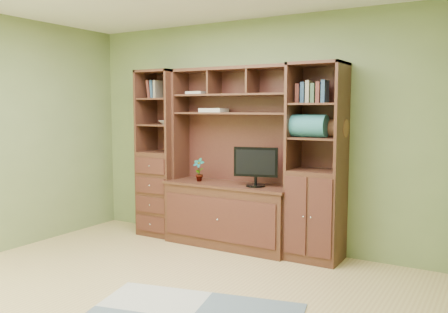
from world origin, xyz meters
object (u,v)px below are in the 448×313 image
Objects in this scene: right_tower at (316,163)px; left_tower at (161,153)px; center_hutch at (229,158)px; monitor at (256,160)px.

left_tower is at bearing 180.00° from right_tower.
right_tower is at bearing 0.00° from left_tower.
left_tower is (-1.00, 0.04, 0.00)m from center_hutch.
left_tower and right_tower have the same top height.
center_hutch is at bearing 159.48° from monitor.
right_tower is (1.02, 0.04, 0.00)m from center_hutch.
right_tower is at bearing 2.23° from center_hutch.
left_tower is 1.00× the size of right_tower.
center_hutch is at bearing -2.29° from left_tower.
left_tower is at bearing 177.71° from center_hutch.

